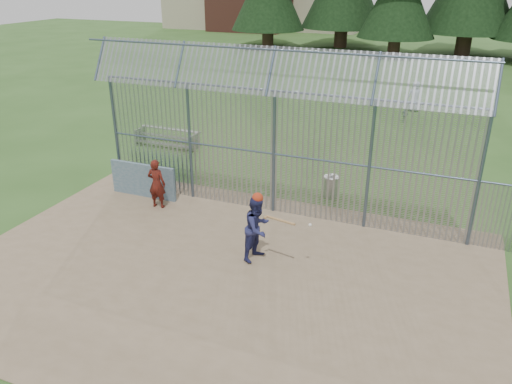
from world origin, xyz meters
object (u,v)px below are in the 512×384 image
at_px(dugout_wall, 143,180).
at_px(trash_can, 331,186).
at_px(onlooker, 157,184).
at_px(batter, 258,228).
at_px(bleacher, 167,137).

bearing_deg(dugout_wall, trash_can, 22.22).
bearing_deg(onlooker, dugout_wall, -36.15).
height_order(dugout_wall, batter, batter).
bearing_deg(onlooker, trash_can, -153.81).
height_order(onlooker, trash_can, onlooker).
bearing_deg(batter, onlooker, 82.74).
height_order(batter, trash_can, batter).
relative_size(onlooker, bleacher, 0.56).
distance_m(batter, bleacher, 10.54).
distance_m(dugout_wall, trash_can, 6.57).
distance_m(onlooker, trash_can, 6.00).
bearing_deg(dugout_wall, onlooker, -31.65).
bearing_deg(dugout_wall, batter, -24.24).
relative_size(dugout_wall, bleacher, 0.83).
bearing_deg(trash_can, bleacher, 162.15).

